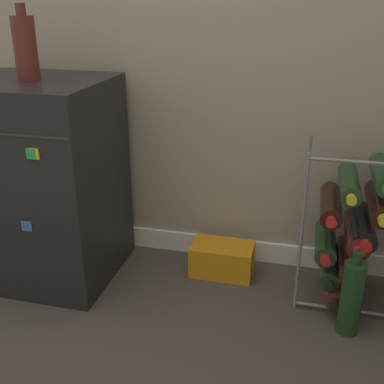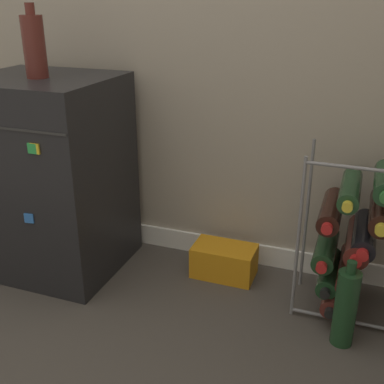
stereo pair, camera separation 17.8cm
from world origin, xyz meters
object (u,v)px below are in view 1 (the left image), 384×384
(wine_rack, at_px, (350,228))
(fridge_top_bottle, at_px, (25,48))
(mini_fridge, at_px, (42,181))
(loose_bottle_floor, at_px, (351,297))
(soda_box, at_px, (222,259))

(wine_rack, height_order, fridge_top_bottle, fridge_top_bottle)
(mini_fridge, xyz_separation_m, wine_rack, (1.17, 0.07, -0.09))
(wine_rack, height_order, loose_bottle_floor, wine_rack)
(soda_box, bearing_deg, mini_fridge, -168.56)
(soda_box, relative_size, fridge_top_bottle, 0.98)
(loose_bottle_floor, bearing_deg, fridge_top_bottle, 175.37)
(mini_fridge, relative_size, fridge_top_bottle, 3.07)
(mini_fridge, bearing_deg, soda_box, 11.44)
(mini_fridge, xyz_separation_m, fridge_top_bottle, (0.02, -0.03, 0.51))
(fridge_top_bottle, bearing_deg, wine_rack, 4.96)
(soda_box, distance_m, fridge_top_bottle, 1.09)
(mini_fridge, relative_size, wine_rack, 1.31)
(wine_rack, distance_m, loose_bottle_floor, 0.25)
(mini_fridge, height_order, wine_rack, mini_fridge)
(mini_fridge, height_order, loose_bottle_floor, mini_fridge)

